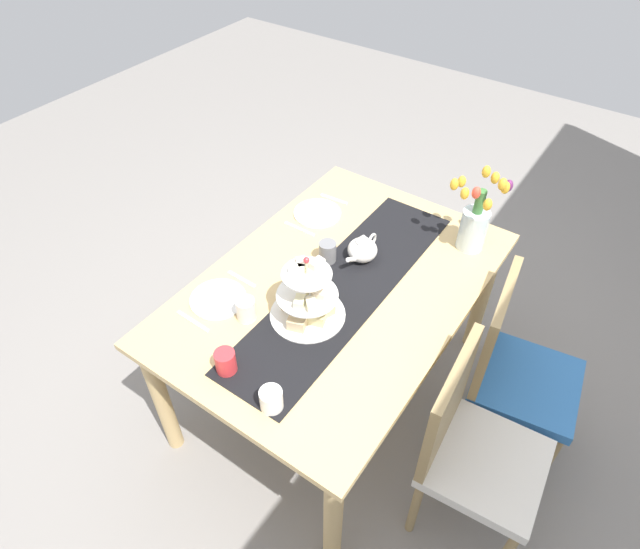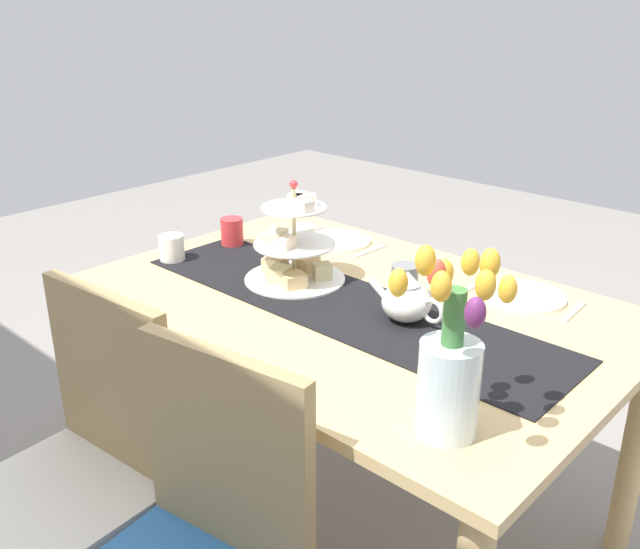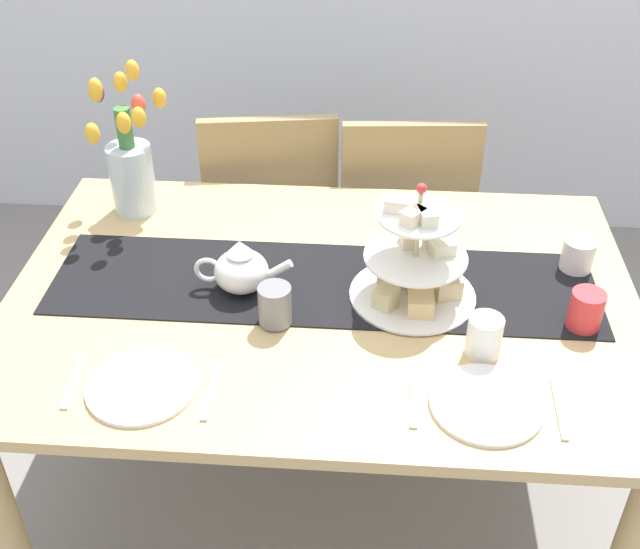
# 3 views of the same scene
# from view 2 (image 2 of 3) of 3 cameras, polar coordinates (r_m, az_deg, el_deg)

# --- Properties ---
(ground_plane) EXTENTS (8.00, 8.00, 0.00)m
(ground_plane) POSITION_cam_2_polar(r_m,az_deg,el_deg) (2.36, 2.14, -19.04)
(ground_plane) COLOR gray
(dining_table) EXTENTS (1.51, 1.03, 0.75)m
(dining_table) POSITION_cam_2_polar(r_m,az_deg,el_deg) (2.00, 2.40, -4.84)
(dining_table) COLOR tan
(dining_table) RESTS_ON ground_plane
(chair_right) EXTENTS (0.45, 0.45, 0.91)m
(chair_right) POSITION_cam_2_polar(r_m,az_deg,el_deg) (1.83, -19.10, -14.31)
(chair_right) COLOR #9C8254
(chair_right) RESTS_ON ground_plane
(table_runner) EXTENTS (1.32, 0.34, 0.00)m
(table_runner) POSITION_cam_2_polar(r_m,az_deg,el_deg) (1.93, 1.74, -2.43)
(table_runner) COLOR black
(table_runner) RESTS_ON dining_table
(tiered_cake_stand) EXTENTS (0.30, 0.30, 0.30)m
(tiered_cake_stand) POSITION_cam_2_polar(r_m,az_deg,el_deg) (2.06, -2.20, 1.71)
(tiered_cake_stand) COLOR beige
(tiered_cake_stand) RESTS_ON table_runner
(teapot) EXTENTS (0.24, 0.13, 0.14)m
(teapot) POSITION_cam_2_polar(r_m,az_deg,el_deg) (1.82, 7.11, -2.12)
(teapot) COLOR white
(teapot) RESTS_ON table_runner
(tulip_vase) EXTENTS (0.21, 0.23, 0.40)m
(tulip_vase) POSITION_cam_2_polar(r_m,az_deg,el_deg) (1.34, 10.59, -7.25)
(tulip_vase) COLOR silver
(tulip_vase) RESTS_ON dining_table
(cream_jug) EXTENTS (0.08, 0.08, 0.08)m
(cream_jug) POSITION_cam_2_polar(r_m,az_deg,el_deg) (2.28, -12.00, 2.11)
(cream_jug) COLOR white
(cream_jug) RESTS_ON dining_table
(dinner_plate_left) EXTENTS (0.23, 0.23, 0.01)m
(dinner_plate_left) POSITION_cam_2_polar(r_m,az_deg,el_deg) (2.05, 16.34, -1.71)
(dinner_plate_left) COLOR white
(dinner_plate_left) RESTS_ON dining_table
(fork_left) EXTENTS (0.03, 0.15, 0.01)m
(fork_left) POSITION_cam_2_polar(r_m,az_deg,el_deg) (2.00, 20.00, -2.86)
(fork_left) COLOR silver
(fork_left) RESTS_ON dining_table
(knife_left) EXTENTS (0.01, 0.17, 0.01)m
(knife_left) POSITION_cam_2_polar(r_m,az_deg,el_deg) (2.11, 12.86, -0.71)
(knife_left) COLOR silver
(knife_left) RESTS_ON dining_table
(dinner_plate_right) EXTENTS (0.23, 0.23, 0.01)m
(dinner_plate_right) POSITION_cam_2_polar(r_m,az_deg,el_deg) (2.41, 1.42, 2.78)
(dinner_plate_right) COLOR white
(dinner_plate_right) RESTS_ON dining_table
(fork_right) EXTENTS (0.02, 0.15, 0.01)m
(fork_right) POSITION_cam_2_polar(r_m,az_deg,el_deg) (2.33, 4.10, 1.93)
(fork_right) COLOR silver
(fork_right) RESTS_ON dining_table
(knife_right) EXTENTS (0.02, 0.17, 0.01)m
(knife_right) POSITION_cam_2_polar(r_m,az_deg,el_deg) (2.51, -1.07, 3.47)
(knife_right) COLOR silver
(knife_right) RESTS_ON dining_table
(mug_grey) EXTENTS (0.08, 0.08, 0.09)m
(mug_grey) POSITION_cam_2_polar(r_m,az_deg,el_deg) (1.96, 6.91, -0.52)
(mug_grey) COLOR slate
(mug_grey) RESTS_ON table_runner
(mug_white_text) EXTENTS (0.08, 0.08, 0.09)m
(mug_white_text) POSITION_cam_2_polar(r_m,az_deg,el_deg) (2.29, -1.34, 2.86)
(mug_white_text) COLOR white
(mug_white_text) RESTS_ON dining_table
(mug_orange) EXTENTS (0.08, 0.08, 0.09)m
(mug_orange) POSITION_cam_2_polar(r_m,az_deg,el_deg) (2.39, -7.19, 3.47)
(mug_orange) COLOR red
(mug_orange) RESTS_ON dining_table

